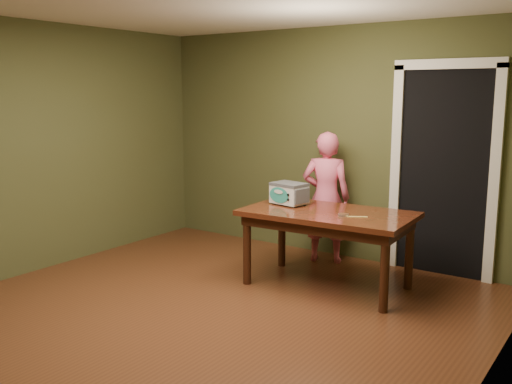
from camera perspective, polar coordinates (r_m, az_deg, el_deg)
floor at (r=4.87m, az=-6.89°, el=-12.81°), size 5.00×5.00×0.00m
room_shell at (r=4.49m, az=-7.35°, el=7.70°), size 4.52×5.02×2.61m
doorway at (r=6.40m, az=18.99°, el=2.07°), size 1.10×0.66×2.25m
dining_table at (r=5.53m, az=7.19°, el=-2.94°), size 1.64×0.98×0.75m
toy_oven at (r=5.77m, az=3.31°, el=-0.08°), size 0.40×0.30×0.22m
baking_pan at (r=5.31m, az=8.75°, el=-2.26°), size 0.10×0.10×0.02m
spatula at (r=5.28m, az=10.12°, el=-2.46°), size 0.17×0.11×0.01m
child at (r=6.35m, az=7.01°, el=-0.53°), size 0.62×0.50×1.45m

